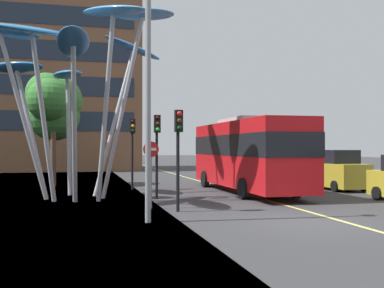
# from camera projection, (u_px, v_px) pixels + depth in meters

# --- Properties ---
(ground) EXTENTS (120.00, 240.00, 0.10)m
(ground) POSITION_uv_depth(u_px,v_px,m) (283.00, 225.00, 14.40)
(ground) COLOR #38383A
(red_bus) EXTENTS (2.89, 11.36, 3.88)m
(red_bus) POSITION_uv_depth(u_px,v_px,m) (247.00, 152.00, 24.39)
(red_bus) COLOR red
(red_bus) RESTS_ON ground
(leaf_sculpture) EXTENTS (9.98, 9.58, 8.77)m
(leaf_sculpture) POSITION_uv_depth(u_px,v_px,m) (73.00, 54.00, 21.28)
(leaf_sculpture) COLOR #9EA0A5
(leaf_sculpture) RESTS_ON ground
(traffic_light_kerb_near) EXTENTS (0.28, 0.42, 3.70)m
(traffic_light_kerb_near) POSITION_uv_depth(u_px,v_px,m) (178.00, 138.00, 16.90)
(traffic_light_kerb_near) COLOR black
(traffic_light_kerb_near) RESTS_ON ground
(traffic_light_kerb_far) EXTENTS (0.28, 0.42, 3.81)m
(traffic_light_kerb_far) POSITION_uv_depth(u_px,v_px,m) (157.00, 138.00, 21.10)
(traffic_light_kerb_far) COLOR black
(traffic_light_kerb_far) RESTS_ON ground
(traffic_light_island_mid) EXTENTS (0.28, 0.42, 3.91)m
(traffic_light_island_mid) POSITION_uv_depth(u_px,v_px,m) (133.00, 139.00, 25.62)
(traffic_light_island_mid) COLOR black
(traffic_light_island_mid) RESTS_ON ground
(car_parked_far) EXTENTS (1.91, 4.44, 2.20)m
(car_parked_far) POSITION_uv_depth(u_px,v_px,m) (336.00, 171.00, 25.94)
(car_parked_far) COLOR gold
(car_parked_far) RESTS_ON ground
(car_side_street) EXTENTS (2.02, 4.03, 2.33)m
(car_side_street) POSITION_uv_depth(u_px,v_px,m) (280.00, 165.00, 33.23)
(car_side_street) COLOR gray
(car_side_street) RESTS_ON ground
(car_far_side) EXTENTS (1.94, 4.05, 2.16)m
(car_far_side) POSITION_uv_depth(u_px,v_px,m) (244.00, 163.00, 39.14)
(car_far_side) COLOR navy
(car_far_side) RESTS_ON ground
(street_lamp) EXTENTS (1.64, 0.44, 7.67)m
(street_lamp) POSITION_uv_depth(u_px,v_px,m) (159.00, 67.00, 14.68)
(street_lamp) COLOR gray
(street_lamp) RESTS_ON ground
(tree_pavement_near) EXTENTS (3.42, 4.10, 6.90)m
(tree_pavement_near) POSITION_uv_depth(u_px,v_px,m) (53.00, 104.00, 28.68)
(tree_pavement_near) COLOR brown
(tree_pavement_near) RESTS_ON ground
(tree_pavement_far) EXTENTS (5.07, 4.95, 8.02)m
(tree_pavement_far) POSITION_uv_depth(u_px,v_px,m) (45.00, 116.00, 44.90)
(tree_pavement_far) COLOR brown
(tree_pavement_far) RESTS_ON ground
(no_entry_sign) EXTENTS (0.60, 0.12, 2.57)m
(no_entry_sign) POSITION_uv_depth(u_px,v_px,m) (151.00, 164.00, 17.78)
(no_entry_sign) COLOR gray
(no_entry_sign) RESTS_ON ground
(backdrop_building) EXTENTS (26.97, 12.52, 23.20)m
(backdrop_building) POSITION_uv_depth(u_px,v_px,m) (5.00, 58.00, 48.42)
(backdrop_building) COLOR brown
(backdrop_building) RESTS_ON ground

